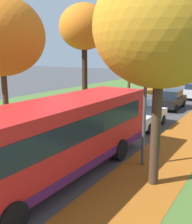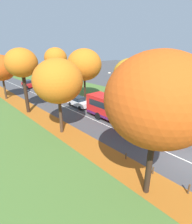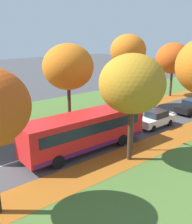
# 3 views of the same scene
# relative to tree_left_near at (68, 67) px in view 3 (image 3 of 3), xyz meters

# --- Properties ---
(grass_verge_left) EXTENTS (12.00, 90.00, 0.01)m
(grass_verge_left) POSITION_rel_tree_left_near_xyz_m (-4.26, 8.22, -5.71)
(grass_verge_left) COLOR #476B2D
(grass_verge_left) RESTS_ON ground
(leaf_litter_left) EXTENTS (2.80, 60.00, 0.00)m
(leaf_litter_left) POSITION_rel_tree_left_near_xyz_m (0.34, 2.22, -5.70)
(leaf_litter_left) COLOR #9E5619
(leaf_litter_left) RESTS_ON grass_verge_left
(leaf_litter_right) EXTENTS (2.80, 60.00, 0.00)m
(leaf_litter_right) POSITION_rel_tree_left_near_xyz_m (9.54, 2.22, -5.70)
(leaf_litter_right) COLOR #9E5619
(leaf_litter_right) RESTS_ON grass_verge_right
(road_centre_line) EXTENTS (0.12, 80.00, 0.01)m
(road_centre_line) POSITION_rel_tree_left_near_xyz_m (4.94, 8.22, -5.71)
(road_centre_line) COLOR silver
(road_centre_line) RESTS_ON ground
(tree_left_near) EXTENTS (5.07, 5.07, 8.01)m
(tree_left_near) POSITION_rel_tree_left_near_xyz_m (0.00, 0.00, 0.00)
(tree_left_near) COLOR #422D1E
(tree_left_near) RESTS_ON ground
(tree_left_mid) EXTENTS (4.25, 4.25, 8.88)m
(tree_left_mid) POSITION_rel_tree_left_near_xyz_m (-0.24, 8.73, 1.18)
(tree_left_mid) COLOR black
(tree_left_mid) RESTS_ON ground
(tree_left_far) EXTENTS (4.89, 4.89, 7.72)m
(tree_left_far) POSITION_rel_tree_left_near_xyz_m (-0.45, 18.28, -0.21)
(tree_left_far) COLOR #422D1E
(tree_left_far) RESTS_ON ground
(tree_right_near) EXTENTS (4.54, 4.54, 7.65)m
(tree_right_near) POSITION_rel_tree_left_near_xyz_m (9.92, -1.49, -0.13)
(tree_right_near) COLOR #422D1E
(tree_right_near) RESTS_ON ground
(streetlamp_right) EXTENTS (1.89, 0.28, 6.00)m
(streetlamp_right) POSITION_rel_tree_left_near_xyz_m (8.61, -0.16, -1.98)
(streetlamp_right) COLOR #47474C
(streetlamp_right) RESTS_ON ground
(bus) EXTENTS (2.76, 10.43, 2.98)m
(bus) POSITION_rel_tree_left_near_xyz_m (6.62, -3.01, -4.01)
(bus) COLOR red
(bus) RESTS_ON ground
(car_white_lead) EXTENTS (1.79, 4.21, 1.62)m
(car_white_lead) POSITION_rel_tree_left_near_xyz_m (6.68, 5.71, -4.90)
(car_white_lead) COLOR silver
(car_white_lead) RESTS_ON ground
(car_black_following) EXTENTS (1.80, 4.21, 1.62)m
(car_black_following) POSITION_rel_tree_left_near_xyz_m (6.35, 12.59, -4.90)
(car_black_following) COLOR black
(car_black_following) RESTS_ON ground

